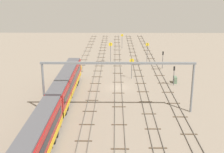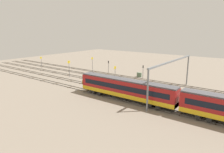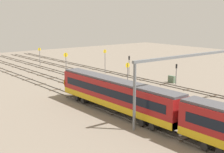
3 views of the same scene
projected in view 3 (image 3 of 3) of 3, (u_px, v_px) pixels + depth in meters
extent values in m
plane|color=gray|center=(138.00, 95.00, 56.96)|extent=(159.63, 159.63, 0.00)
cube|color=#59544C|center=(178.00, 86.00, 63.47)|extent=(143.63, 0.07, 0.16)
cube|color=#59544C|center=(173.00, 87.00, 62.59)|extent=(143.63, 0.07, 0.16)
cube|color=#473828|center=(215.00, 96.00, 56.12)|extent=(0.24, 2.40, 0.08)
cube|color=#473828|center=(187.00, 90.00, 60.73)|extent=(0.24, 2.40, 0.08)
cube|color=#473828|center=(164.00, 84.00, 65.34)|extent=(0.24, 2.40, 0.08)
cube|color=#473828|center=(144.00, 80.00, 69.95)|extent=(0.24, 2.40, 0.08)
cube|color=#473828|center=(126.00, 76.00, 74.56)|extent=(0.24, 2.40, 0.08)
cube|color=#473828|center=(110.00, 72.00, 79.17)|extent=(0.24, 2.40, 0.08)
cube|color=#473828|center=(96.00, 69.00, 83.78)|extent=(0.24, 2.40, 0.08)
cube|color=#473828|center=(84.00, 66.00, 88.39)|extent=(0.24, 2.40, 0.08)
cube|color=#473828|center=(72.00, 64.00, 93.00)|extent=(0.24, 2.40, 0.08)
cube|color=#473828|center=(62.00, 61.00, 97.60)|extent=(0.24, 2.40, 0.08)
cube|color=#473828|center=(53.00, 59.00, 102.21)|extent=(0.24, 2.40, 0.08)
cube|color=#473828|center=(44.00, 57.00, 106.82)|extent=(0.24, 2.40, 0.08)
cube|color=#473828|center=(37.00, 56.00, 111.43)|extent=(0.24, 2.40, 0.08)
cube|color=#473828|center=(29.00, 54.00, 116.04)|extent=(0.24, 2.40, 0.08)
cube|color=#59544C|center=(160.00, 90.00, 60.43)|extent=(143.63, 0.07, 0.16)
cube|color=#59544C|center=(155.00, 91.00, 59.55)|extent=(143.63, 0.07, 0.16)
cube|color=#473828|center=(223.00, 107.00, 49.36)|extent=(0.24, 2.40, 0.08)
cube|color=#473828|center=(194.00, 99.00, 53.61)|extent=(0.24, 2.40, 0.08)
cube|color=#473828|center=(169.00, 93.00, 57.87)|extent=(0.24, 2.40, 0.08)
cube|color=#473828|center=(147.00, 88.00, 62.12)|extent=(0.24, 2.40, 0.08)
cube|color=#473828|center=(129.00, 83.00, 66.38)|extent=(0.24, 2.40, 0.08)
cube|color=#473828|center=(112.00, 79.00, 70.63)|extent=(0.24, 2.40, 0.08)
cube|color=#473828|center=(98.00, 75.00, 74.89)|extent=(0.24, 2.40, 0.08)
cube|color=#473828|center=(85.00, 72.00, 79.14)|extent=(0.24, 2.40, 0.08)
cube|color=#473828|center=(73.00, 69.00, 83.40)|extent=(0.24, 2.40, 0.08)
cube|color=#473828|center=(63.00, 67.00, 87.65)|extent=(0.24, 2.40, 0.08)
cube|color=#473828|center=(53.00, 64.00, 91.90)|extent=(0.24, 2.40, 0.08)
cube|color=#473828|center=(44.00, 62.00, 96.16)|extent=(0.24, 2.40, 0.08)
cube|color=#473828|center=(36.00, 60.00, 100.41)|extent=(0.24, 2.40, 0.08)
cube|color=#473828|center=(29.00, 58.00, 104.67)|extent=(0.24, 2.40, 0.08)
cube|color=#473828|center=(22.00, 57.00, 108.92)|extent=(0.24, 2.40, 0.08)
cube|color=#473828|center=(16.00, 55.00, 113.18)|extent=(0.24, 2.40, 0.08)
cube|color=#59544C|center=(141.00, 94.00, 57.38)|extent=(143.63, 0.07, 0.16)
cube|color=#59544C|center=(135.00, 95.00, 56.51)|extent=(143.63, 0.07, 0.16)
cube|color=#473828|center=(187.00, 108.00, 48.66)|extent=(0.24, 2.40, 0.08)
cube|color=#473828|center=(153.00, 98.00, 54.19)|extent=(0.24, 2.40, 0.08)
cube|color=#473828|center=(125.00, 91.00, 59.72)|extent=(0.24, 2.40, 0.08)
cube|color=#473828|center=(102.00, 84.00, 65.25)|extent=(0.24, 2.40, 0.08)
cube|color=#473828|center=(83.00, 79.00, 70.78)|extent=(0.24, 2.40, 0.08)
cube|color=#473828|center=(67.00, 74.00, 76.31)|extent=(0.24, 2.40, 0.08)
cube|color=#473828|center=(52.00, 70.00, 81.84)|extent=(0.24, 2.40, 0.08)
cube|color=#473828|center=(40.00, 67.00, 87.37)|extent=(0.24, 2.40, 0.08)
cube|color=#473828|center=(29.00, 64.00, 92.90)|extent=(0.24, 2.40, 0.08)
cube|color=#473828|center=(19.00, 61.00, 98.43)|extent=(0.24, 2.40, 0.08)
cube|color=#473828|center=(11.00, 59.00, 103.97)|extent=(0.24, 2.40, 0.08)
cube|color=#473828|center=(3.00, 56.00, 109.50)|extent=(0.24, 2.40, 0.08)
cube|color=#59544C|center=(120.00, 98.00, 54.34)|extent=(143.63, 0.07, 0.16)
cube|color=#59544C|center=(113.00, 99.00, 53.47)|extent=(143.63, 0.07, 0.16)
cube|color=#473828|center=(207.00, 128.00, 40.09)|extent=(0.24, 2.40, 0.08)
cube|color=#473828|center=(175.00, 118.00, 44.04)|extent=(0.24, 2.40, 0.08)
cube|color=#473828|center=(149.00, 109.00, 47.99)|extent=(0.24, 2.40, 0.08)
cube|color=#473828|center=(127.00, 102.00, 51.94)|extent=(0.24, 2.40, 0.08)
cube|color=#473828|center=(108.00, 96.00, 55.89)|extent=(0.24, 2.40, 0.08)
cube|color=#473828|center=(91.00, 91.00, 59.84)|extent=(0.24, 2.40, 0.08)
cube|color=#473828|center=(76.00, 86.00, 63.79)|extent=(0.24, 2.40, 0.08)
cube|color=#473828|center=(64.00, 82.00, 67.74)|extent=(0.24, 2.40, 0.08)
cube|color=#473828|center=(52.00, 78.00, 71.69)|extent=(0.24, 2.40, 0.08)
cube|color=#473828|center=(42.00, 75.00, 75.64)|extent=(0.24, 2.40, 0.08)
cube|color=#473828|center=(33.00, 72.00, 79.59)|extent=(0.24, 2.40, 0.08)
cube|color=#473828|center=(24.00, 69.00, 83.54)|extent=(0.24, 2.40, 0.08)
cube|color=#473828|center=(17.00, 67.00, 87.49)|extent=(0.24, 2.40, 0.08)
cube|color=#473828|center=(10.00, 65.00, 91.44)|extent=(0.24, 2.40, 0.08)
cube|color=#473828|center=(3.00, 63.00, 95.39)|extent=(0.24, 2.40, 0.08)
cube|color=#59544C|center=(96.00, 103.00, 51.30)|extent=(143.63, 0.07, 0.16)
cube|color=#59544C|center=(89.00, 104.00, 50.43)|extent=(143.63, 0.07, 0.16)
cube|color=#473828|center=(186.00, 139.00, 36.44)|extent=(0.24, 2.40, 0.08)
cube|color=#473828|center=(148.00, 125.00, 41.25)|extent=(0.24, 2.40, 0.08)
cube|color=#473828|center=(117.00, 113.00, 46.06)|extent=(0.24, 2.40, 0.08)
cube|color=#473828|center=(93.00, 104.00, 50.87)|extent=(0.24, 2.40, 0.08)
cube|color=#473828|center=(72.00, 96.00, 55.68)|extent=(0.24, 2.40, 0.08)
cube|color=#473828|center=(55.00, 90.00, 60.49)|extent=(0.24, 2.40, 0.08)
cube|color=#473828|center=(40.00, 84.00, 65.30)|extent=(0.24, 2.40, 0.08)
cube|color=#473828|center=(28.00, 80.00, 70.11)|extent=(0.24, 2.40, 0.08)
cube|color=#473828|center=(17.00, 75.00, 74.92)|extent=(0.24, 2.40, 0.08)
cube|color=#473828|center=(7.00, 72.00, 79.73)|extent=(0.24, 2.40, 0.08)
cube|color=maroon|center=(116.00, 94.00, 45.86)|extent=(24.00, 2.90, 3.60)
cube|color=gold|center=(115.00, 103.00, 46.12)|extent=(24.00, 2.94, 0.90)
cube|color=#4C4C51|center=(116.00, 80.00, 45.49)|extent=(24.00, 2.50, 0.30)
cube|color=black|center=(123.00, 89.00, 46.67)|extent=(22.00, 0.04, 1.10)
cube|color=black|center=(107.00, 92.00, 44.89)|extent=(22.00, 0.04, 1.10)
cylinder|color=black|center=(159.00, 124.00, 39.68)|extent=(0.90, 2.70, 0.90)
cylinder|color=black|center=(148.00, 121.00, 41.06)|extent=(0.90, 2.70, 0.90)
cylinder|color=black|center=(89.00, 99.00, 51.51)|extent=(0.90, 2.70, 0.90)
cylinder|color=black|center=(83.00, 97.00, 52.89)|extent=(0.90, 2.70, 0.90)
cylinder|color=black|center=(211.00, 143.00, 33.79)|extent=(0.90, 2.70, 0.90)
cone|color=gold|center=(70.00, 81.00, 55.75)|extent=(1.60, 3.24, 3.24)
cylinder|color=slate|center=(134.00, 97.00, 38.67)|extent=(0.36, 0.36, 8.31)
cube|color=slate|center=(199.00, 54.00, 45.40)|extent=(0.40, 25.39, 0.35)
cylinder|color=#4C4C51|center=(128.00, 75.00, 63.47)|extent=(0.12, 0.12, 4.68)
cylinder|color=yellow|center=(128.00, 65.00, 63.15)|extent=(0.05, 1.04, 1.04)
cube|color=black|center=(127.00, 65.00, 63.17)|extent=(0.02, 0.47, 0.12)
cylinder|color=#4C4C51|center=(105.00, 62.00, 77.19)|extent=(0.12, 0.12, 5.83)
cylinder|color=yellow|center=(105.00, 51.00, 76.74)|extent=(0.05, 0.91, 0.91)
cube|color=black|center=(105.00, 51.00, 76.77)|extent=(0.02, 0.41, 0.12)
cylinder|color=#4C4C51|center=(66.00, 65.00, 72.07)|extent=(0.12, 0.12, 5.66)
cylinder|color=yellow|center=(66.00, 55.00, 71.66)|extent=(0.05, 1.05, 1.05)
cube|color=black|center=(66.00, 55.00, 71.68)|extent=(0.02, 0.47, 0.12)
cylinder|color=#4C4C51|center=(40.00, 56.00, 90.56)|extent=(0.12, 0.12, 4.89)
cylinder|color=yellow|center=(39.00, 49.00, 90.20)|extent=(0.05, 0.86, 0.86)
cube|color=black|center=(39.00, 49.00, 90.22)|extent=(0.02, 0.39, 0.12)
cylinder|color=#4C4C51|center=(129.00, 67.00, 75.94)|extent=(0.14, 0.14, 3.58)
cube|color=black|center=(129.00, 58.00, 75.52)|extent=(0.20, 0.32, 0.90)
sphere|color=red|center=(129.00, 57.00, 75.57)|extent=(0.20, 0.20, 0.20)
sphere|color=#262626|center=(129.00, 59.00, 75.64)|extent=(0.20, 0.20, 0.20)
cylinder|color=#4C4C51|center=(176.00, 76.00, 65.06)|extent=(0.14, 0.14, 3.35)
cube|color=black|center=(176.00, 66.00, 64.66)|extent=(0.20, 0.32, 0.90)
sphere|color=yellow|center=(176.00, 65.00, 64.71)|extent=(0.20, 0.20, 0.20)
sphere|color=#262626|center=(176.00, 67.00, 64.78)|extent=(0.20, 0.20, 0.20)
cube|color=#597259|center=(172.00, 79.00, 67.00)|extent=(1.57, 0.63, 1.47)
cube|color=#333333|center=(169.00, 78.00, 67.57)|extent=(0.02, 0.44, 0.24)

